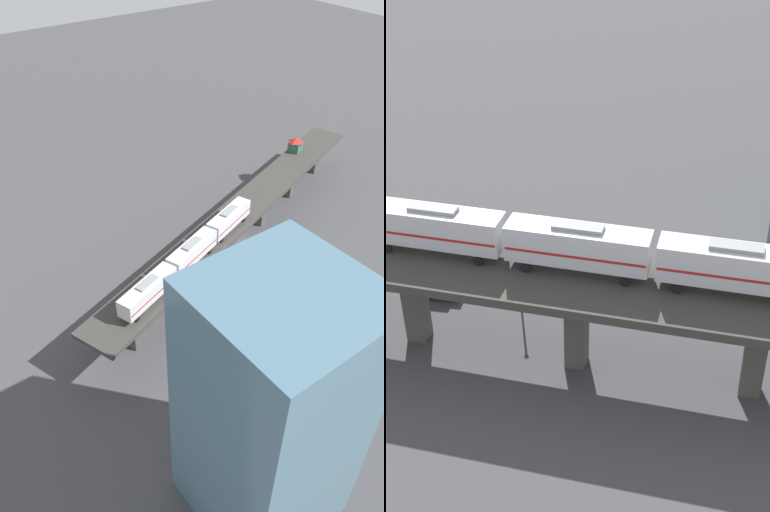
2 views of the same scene
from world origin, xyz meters
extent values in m
plane|color=#424244|center=(0.00, 0.00, 0.00)|extent=(400.00, 400.00, 0.00)
cube|color=#393733|center=(0.00, 0.00, 8.46)|extent=(38.65, 89.52, 0.80)
cube|color=#47443F|center=(12.86, -36.29, 4.03)|extent=(2.30, 2.30, 8.06)
cube|color=#47443F|center=(7.85, -22.15, 4.03)|extent=(2.30, 2.30, 8.06)
cube|color=#47443F|center=(2.84, -8.01, 4.03)|extent=(2.30, 2.30, 8.06)
cube|color=#47443F|center=(-2.17, 6.13, 4.03)|extent=(2.30, 2.30, 8.06)
cube|color=#47443F|center=(-7.18, 20.27, 4.03)|extent=(2.30, 2.30, 8.06)
cube|color=#47443F|center=(-12.19, 34.40, 4.03)|extent=(2.30, 2.30, 8.06)
cube|color=silver|center=(-4.21, 7.70, 11.40)|extent=(6.65, 12.25, 3.10)
cube|color=#B21E1E|center=(-4.21, 7.70, 11.10)|extent=(6.60, 12.03, 0.24)
cube|color=gray|center=(-4.21, 7.70, 13.13)|extent=(2.72, 4.43, 0.36)
cylinder|color=black|center=(-3.93, 3.35, 9.28)|extent=(0.49, 0.87, 0.84)
cylinder|color=black|center=(-1.69, 4.14, 9.28)|extent=(0.49, 0.87, 0.84)
cylinder|color=black|center=(-6.74, 11.26, 9.28)|extent=(0.49, 0.87, 0.84)
cylinder|color=black|center=(-4.50, 12.06, 9.28)|extent=(0.49, 0.87, 0.84)
cube|color=silver|center=(-8.42, 19.58, 11.40)|extent=(6.65, 12.25, 3.10)
cube|color=#B21E1E|center=(-8.42, 19.58, 11.10)|extent=(6.60, 12.03, 0.24)
cube|color=gray|center=(-8.42, 19.58, 13.13)|extent=(2.72, 4.43, 0.36)
cylinder|color=black|center=(-8.14, 15.22, 9.28)|extent=(0.49, 0.87, 0.84)
cylinder|color=black|center=(-5.90, 16.02, 9.28)|extent=(0.49, 0.87, 0.84)
cylinder|color=black|center=(-10.95, 23.14, 9.28)|extent=(0.49, 0.87, 0.84)
cylinder|color=black|center=(-8.70, 23.94, 9.28)|extent=(0.49, 0.87, 0.84)
cube|color=silver|center=(-12.63, 31.46, 11.40)|extent=(6.65, 12.25, 3.10)
cube|color=#B21E1E|center=(-12.63, 31.46, 11.10)|extent=(6.60, 12.03, 0.24)
cube|color=gray|center=(-12.63, 31.46, 13.13)|extent=(2.72, 4.43, 0.36)
cylinder|color=black|center=(-12.35, 27.10, 9.28)|extent=(0.49, 0.87, 0.84)
cylinder|color=black|center=(-10.11, 27.89, 9.28)|extent=(0.49, 0.87, 0.84)
cylinder|color=black|center=(-15.16, 35.02, 9.28)|extent=(0.49, 0.87, 0.84)
cylinder|color=black|center=(-12.91, 35.81, 9.28)|extent=(0.49, 0.87, 0.84)
cube|color=#33604C|center=(12.26, -27.43, 10.11)|extent=(3.57, 3.57, 2.50)
pyramid|color=maroon|center=(12.26, -27.43, 11.81)|extent=(4.11, 4.11, 0.90)
cube|color=#1E6638|center=(-8.15, 3.26, 0.73)|extent=(3.48, 4.75, 0.80)
cube|color=#1E2328|center=(-8.09, 3.12, 1.51)|extent=(2.41, 2.69, 0.76)
cylinder|color=black|center=(-8.33, 1.60, 0.33)|extent=(0.50, 0.70, 0.66)
cylinder|color=black|center=(-6.78, 2.32, 0.33)|extent=(0.50, 0.70, 0.66)
cylinder|color=black|center=(-9.53, 4.19, 0.33)|extent=(0.50, 0.70, 0.66)
cylinder|color=black|center=(-7.98, 4.91, 0.33)|extent=(0.50, 0.70, 0.66)
cube|color=#AD1E1E|center=(-7.66, -5.59, 0.73)|extent=(3.74, 4.72, 0.80)
cube|color=#1E2328|center=(-7.59, -5.72, 1.51)|extent=(2.51, 2.72, 0.76)
cylinder|color=black|center=(-7.70, -7.25, 0.33)|extent=(0.53, 0.69, 0.66)
cylinder|color=black|center=(-6.21, -6.41, 0.33)|extent=(0.53, 0.69, 0.66)
cylinder|color=black|center=(-9.11, -4.76, 0.33)|extent=(0.53, 0.69, 0.66)
cylinder|color=black|center=(-7.62, -3.92, 0.33)|extent=(0.53, 0.69, 0.66)
cube|color=#333338|center=(11.71, -26.00, 1.65)|extent=(2.76, 2.64, 2.30)
cube|color=silver|center=(10.47, -22.62, 1.85)|extent=(3.96, 5.67, 2.70)
cylinder|color=black|center=(10.79, -26.34, 0.50)|extent=(0.67, 1.06, 1.00)
cylinder|color=black|center=(12.64, -25.66, 0.50)|extent=(0.67, 1.06, 1.00)
cylinder|color=black|center=(8.96, -21.52, 0.50)|extent=(0.67, 1.06, 1.00)
cylinder|color=black|center=(10.90, -20.80, 0.50)|extent=(0.67, 1.06, 1.00)
cylinder|color=black|center=(-10.63, 11.51, 3.25)|extent=(0.20, 0.20, 6.50)
sphere|color=beige|center=(-10.63, 11.51, 6.72)|extent=(0.44, 0.44, 0.44)
cube|color=slate|center=(-43.81, 34.91, 18.00)|extent=(16.00, 16.00, 36.00)
camera|label=1|loc=(-64.69, 60.86, 65.09)|focal=35.00mm
camera|label=2|loc=(32.95, 46.99, 41.99)|focal=50.00mm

